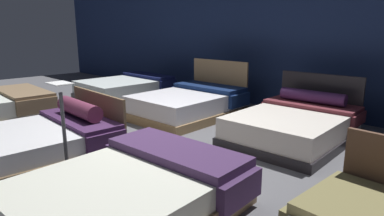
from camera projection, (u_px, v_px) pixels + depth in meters
The scene contains 8 objects.
ground_plane at pixel (153, 153), 4.65m from camera, with size 18.00×18.00×0.02m, color #5B5B60.
showroom_back_wall at pixel (289, 25), 6.72m from camera, with size 18.00×0.06×3.50m, color navy.
bed_1 at pixel (39, 139), 4.55m from camera, with size 1.73×2.09×0.75m.
bed_2 at pixel (131, 192), 3.07m from camera, with size 1.72×2.08×0.48m.
bed_4 at pixel (125, 89), 8.09m from camera, with size 1.67×2.00×0.55m.
bed_5 at pixel (189, 104), 6.52m from camera, with size 1.63×2.09×1.04m.
bed_6 at pixel (294, 125), 5.10m from camera, with size 1.59×2.05×0.94m.
price_sign at pixel (65, 144), 3.69m from camera, with size 0.28×0.24×1.12m.
Camera 1 is at (3.46, -2.74, 1.68)m, focal length 31.24 mm.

